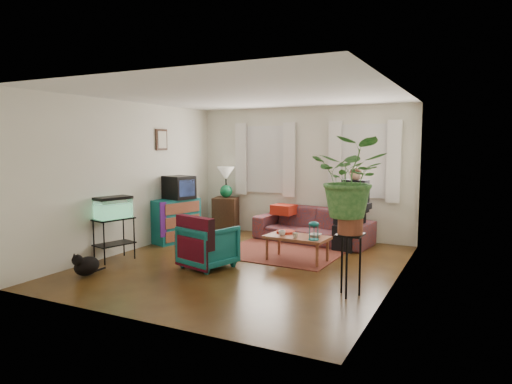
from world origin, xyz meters
The scene contains 31 objects.
floor centered at (0.00, 0.00, 0.00)m, with size 4.50×5.00×0.01m, color #4F2B14.
ceiling centered at (0.00, 0.00, 2.60)m, with size 4.50×5.00×0.01m, color white.
wall_back centered at (0.00, 2.50, 1.30)m, with size 4.50×0.01×2.60m, color silver.
wall_front centered at (0.00, -2.50, 1.30)m, with size 4.50×0.01×2.60m, color silver.
wall_left centered at (-2.25, 0.00, 1.30)m, with size 0.01×5.00×2.60m, color silver.
wall_right centered at (2.25, 0.00, 1.30)m, with size 0.01×5.00×2.60m, color silver.
window_left centered at (-0.80, 2.48, 1.55)m, with size 1.08×0.04×1.38m, color white.
window_right centered at (1.25, 2.48, 1.55)m, with size 1.08×0.04×1.38m, color white.
curtains_left centered at (-0.80, 2.40, 1.55)m, with size 1.36×0.06×1.50m, color white.
curtains_right centered at (1.25, 2.40, 1.55)m, with size 1.36×0.06×1.50m, color white.
picture_frame centered at (-2.21, 0.85, 1.95)m, with size 0.04×0.32×0.40m, color #3D2616.
area_rug centered at (0.19, 0.94, 0.01)m, with size 2.00×1.60×0.01m, color maroon.
sofa centered at (0.39, 2.05, 0.43)m, with size 2.22×0.87×0.87m, color brown.
seated_person centered at (1.18, 1.95, 0.66)m, with size 0.55×0.68×1.32m, color black, non-canonical shape.
side_table centered at (-1.65, 2.28, 0.36)m, with size 0.50×0.50×0.73m, color #3F2817.
table_lamp centered at (-1.65, 2.28, 1.04)m, with size 0.37×0.37×0.67m, color white, non-canonical shape.
dresser centered at (-1.99, 0.91, 0.41)m, with size 0.46×0.91×0.82m, color #105960.
crt_tv centered at (-1.95, 1.00, 1.04)m, with size 0.50×0.46×0.44m, color black.
aquarium_stand centered at (-2.00, -0.70, 0.34)m, with size 0.34×0.61×0.68m, color black.
aquarium centered at (-2.00, -0.70, 0.86)m, with size 0.31×0.56×0.36m, color #7FD899.
black_cat centered at (-1.72, -1.54, 0.17)m, with size 0.27×0.41×0.35m, color black.
armchair centered at (-0.43, -0.36, 0.36)m, with size 0.70×0.66×0.72m, color #136572.
serape_throw centered at (-0.50, -0.63, 0.51)m, with size 0.72×0.17×0.59m, color #9E0A0A.
coffee_table centered at (0.66, 0.55, 0.21)m, with size 0.99×0.54×0.41m, color brown.
cup_a centered at (0.42, 0.48, 0.46)m, with size 0.11×0.11×0.09m, color white.
cup_b centered at (0.69, 0.39, 0.45)m, with size 0.09×0.09×0.08m, color beige.
bowl centered at (0.93, 0.62, 0.44)m, with size 0.20×0.20×0.05m, color white.
snack_tray centered at (0.40, 0.71, 0.43)m, with size 0.31×0.31×0.04m, color #B21414.
birdcage centered at (0.99, 0.39, 0.56)m, with size 0.16×0.16×0.29m, color #115B6B, non-canonical shape.
plant_stand centered at (1.84, -0.72, 0.39)m, with size 0.33×0.33×0.78m, color black.
potted_plant centered at (1.84, -0.72, 1.31)m, with size 0.89×0.77×0.99m, color #599947.
Camera 1 is at (3.25, -6.13, 1.87)m, focal length 32.00 mm.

